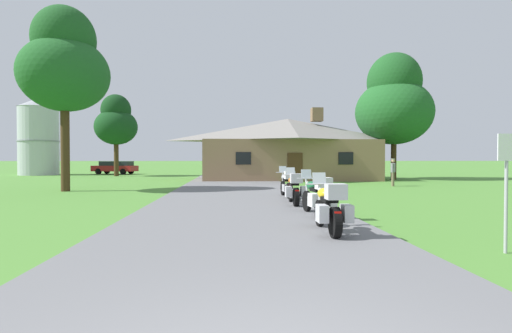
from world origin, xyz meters
The scene contains 14 objects.
ground_plane centered at (0.00, 20.00, 0.00)m, with size 500.00×500.00×0.00m, color #4C8433.
asphalt_driveway centered at (0.00, 18.00, 0.03)m, with size 6.40×80.00×0.06m, color slate.
motorcycle_yellow_nearest_to_camera centered at (1.89, 6.00, 0.61)m, with size 0.72×2.08×1.30m.
motorcycle_green_second_in_row centered at (2.21, 8.70, 0.61)m, with size 0.88×2.08×1.30m.
motorcycle_orange_third_in_row centered at (1.98, 11.45, 0.61)m, with size 0.73×2.08×1.30m.
motorcycle_silver_farthest_in_row centered at (2.10, 14.22, 0.62)m, with size 0.66×2.08×1.30m.
stone_lodge centered at (4.35, 29.85, 2.54)m, with size 14.15×7.97×5.84m.
bystander_gray_shirt_near_lodge centered at (9.62, 21.27, 0.95)m, with size 0.38×0.48×1.69m.
metal_signpost_roadside centered at (4.66, 4.27, 1.35)m, with size 0.36×0.06×2.14m.
tree_left_far centered at (-11.28, 36.41, 5.17)m, with size 4.01×4.01×7.83m.
tree_right_of_lodge centered at (13.01, 29.34, 6.22)m, with size 6.21×6.21×10.29m.
tree_left_near centered at (-8.83, 18.63, 6.54)m, with size 4.49×4.49×9.52m.
metal_silo_distant centered at (-20.09, 39.86, 3.96)m, with size 3.97×3.97×7.91m.
parked_red_suv_far_left centered at (-12.79, 41.40, 0.78)m, with size 4.90×2.86×1.40m.
Camera 1 is at (-0.23, -2.55, 1.70)m, focal length 28.01 mm.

